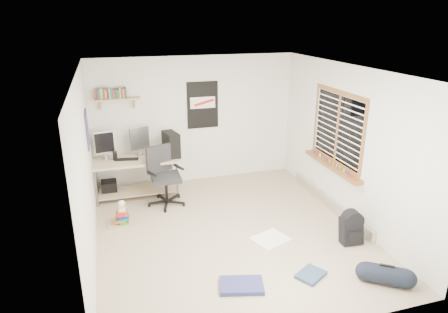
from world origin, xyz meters
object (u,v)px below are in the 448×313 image
object	(u,v)px
office_chair	(166,179)
desk	(136,177)
duffel_bag	(386,274)
backpack	(351,230)
book_stack	(121,215)

from	to	relation	value
office_chair	desk	bearing A→B (deg)	110.96
office_chair	duffel_bag	world-z (taller)	office_chair
backpack	book_stack	world-z (taller)	backpack
duffel_bag	desk	bearing A→B (deg)	163.42
office_chair	duffel_bag	size ratio (longest dim) A/B	2.15
duffel_bag	office_chair	bearing A→B (deg)	162.59
desk	book_stack	distance (m)	1.11
office_chair	backpack	size ratio (longest dim) A/B	2.56
desk	backpack	size ratio (longest dim) A/B	3.77
desk	duffel_bag	distance (m)	4.52
backpack	book_stack	xyz separation A→B (m)	(-3.24, 1.57, -0.05)
office_chair	backpack	bearing A→B (deg)	-61.75
desk	office_chair	distance (m)	0.72
book_stack	backpack	bearing A→B (deg)	-25.91
desk	office_chair	world-z (taller)	office_chair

